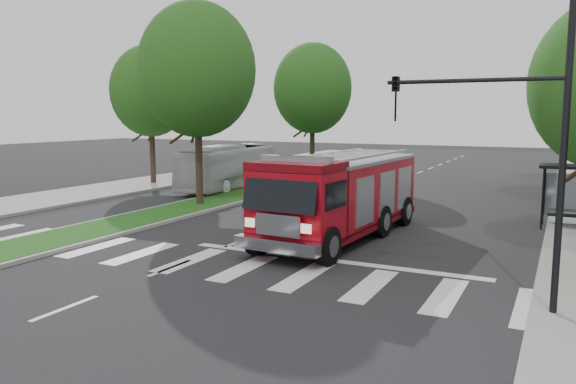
# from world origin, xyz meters

# --- Properties ---
(ground) EXTENTS (140.00, 140.00, 0.00)m
(ground) POSITION_xyz_m (0.00, 0.00, 0.00)
(ground) COLOR black
(ground) RESTS_ON ground
(sidewalk_left) EXTENTS (5.00, 80.00, 0.15)m
(sidewalk_left) POSITION_xyz_m (-14.50, 10.00, 0.07)
(sidewalk_left) COLOR gray
(sidewalk_left) RESTS_ON ground
(median) EXTENTS (3.00, 50.00, 0.15)m
(median) POSITION_xyz_m (-6.00, 18.00, 0.08)
(median) COLOR gray
(median) RESTS_ON ground
(tree_median_near) EXTENTS (5.80, 5.80, 10.16)m
(tree_median_near) POSITION_xyz_m (-6.00, 6.00, 6.81)
(tree_median_near) COLOR black
(tree_median_near) RESTS_ON ground
(tree_median_far) EXTENTS (5.60, 5.60, 9.72)m
(tree_median_far) POSITION_xyz_m (-6.00, 20.00, 6.49)
(tree_median_far) COLOR black
(tree_median_far) RESTS_ON ground
(tree_left_mid) EXTENTS (5.20, 5.20, 9.16)m
(tree_left_mid) POSITION_xyz_m (-14.00, 12.00, 6.16)
(tree_left_mid) COLOR black
(tree_left_mid) RESTS_ON ground
(streetlight_right_near) EXTENTS (4.08, 0.22, 8.00)m
(streetlight_right_near) POSITION_xyz_m (9.61, -3.50, 4.67)
(streetlight_right_near) COLOR black
(streetlight_right_near) RESTS_ON ground
(streetlight_right_far) EXTENTS (2.11, 0.20, 8.00)m
(streetlight_right_far) POSITION_xyz_m (10.35, 20.00, 4.48)
(streetlight_right_far) COLOR black
(streetlight_right_far) RESTS_ON ground
(fire_engine) EXTENTS (3.46, 9.72, 3.32)m
(fire_engine) POSITION_xyz_m (3.08, 2.21, 1.59)
(fire_engine) COLOR #60050C
(fire_engine) RESTS_ON ground
(city_bus) EXTENTS (3.25, 10.01, 2.74)m
(city_bus) POSITION_xyz_m (-8.50, 12.79, 1.37)
(city_bus) COLOR silver
(city_bus) RESTS_ON ground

